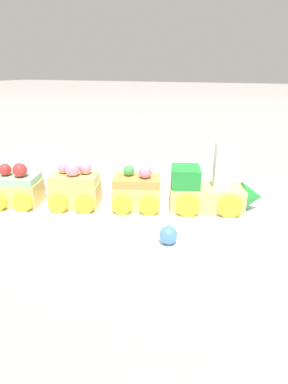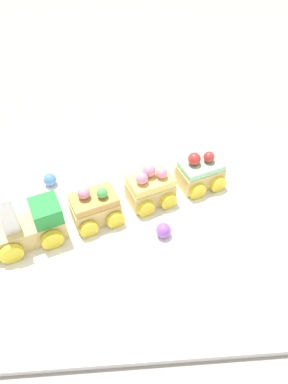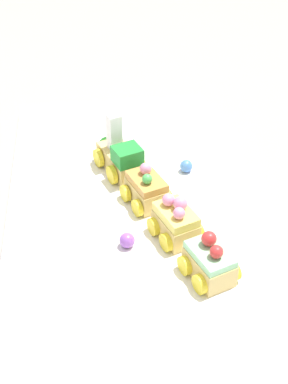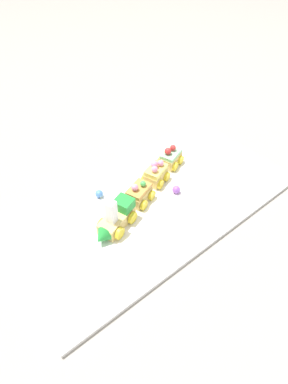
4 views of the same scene
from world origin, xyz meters
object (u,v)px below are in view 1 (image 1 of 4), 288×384
object	(u,v)px
cake_car_mint	(17,189)
gumball_purple	(95,181)
cake_train_locomotive	(212,192)
cake_car_lemon	(75,189)
gumball_blue	(168,235)
cake_car_caramel	(137,192)

from	to	relation	value
cake_car_mint	gumball_purple	xyz separation A→B (m)	(0.07, 0.10, -0.01)
cake_train_locomotive	gumball_purple	world-z (taller)	cake_train_locomotive
cake_train_locomotive	cake_car_lemon	world-z (taller)	cake_train_locomotive
cake_car_mint	gumball_blue	bearing A→B (deg)	-23.75
cake_car_lemon	cake_car_mint	world-z (taller)	cake_car_lemon
gumball_purple	cake_train_locomotive	bearing A→B (deg)	-1.03
cake_car_mint	gumball_purple	world-z (taller)	cake_car_mint
cake_car_lemon	gumball_purple	distance (m)	0.08
cake_car_mint	gumball_purple	size ratio (longest dim) A/B	3.67
gumball_purple	gumball_blue	bearing A→B (deg)	-34.07
cake_car_mint	gumball_blue	size ratio (longest dim) A/B	3.76
cake_car_caramel	cake_car_mint	xyz separation A→B (m)	(-0.17, -0.06, 0.00)
cake_car_mint	gumball_blue	distance (m)	0.25
gumball_purple	gumball_blue	size ratio (longest dim) A/B	1.02
cake_car_caramel	gumball_purple	distance (m)	0.11
cake_train_locomotive	cake_car_mint	bearing A→B (deg)	-179.95
cake_car_lemon	cake_car_caramel	bearing A→B (deg)	-0.01
cake_train_locomotive	cake_car_lemon	distance (m)	0.20
gumball_blue	cake_car_caramel	bearing A→B (deg)	134.37
cake_train_locomotive	cake_car_lemon	size ratio (longest dim) A/B	1.67
cake_car_caramel	gumball_purple	bearing A→B (deg)	137.53
cake_car_lemon	cake_car_mint	distance (m)	0.09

